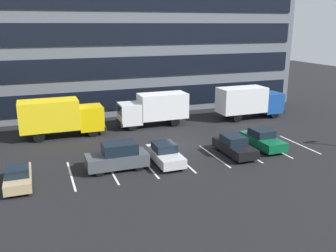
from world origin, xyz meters
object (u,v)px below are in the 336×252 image
at_px(box_truck_blue, 249,101).
at_px(box_truck_white, 154,108).
at_px(sedan_forest, 262,139).
at_px(box_truck_yellow_all, 60,116).
at_px(sedan_silver, 165,154).
at_px(sedan_tan, 18,177).
at_px(suv_charcoal, 118,157).
at_px(sedan_black, 234,146).

xyz_separation_m(box_truck_blue, box_truck_white, (-10.88, 0.72, -0.11)).
bearing_deg(box_truck_white, box_truck_blue, -3.78).
bearing_deg(sedan_forest, box_truck_blue, 64.17).
distance_m(box_truck_yellow_all, sedan_silver, 11.95).
bearing_deg(box_truck_yellow_all, sedan_tan, -108.98).
bearing_deg(box_truck_yellow_all, suv_charcoal, -71.70).
height_order(box_truck_yellow_all, sedan_black, box_truck_yellow_all).
height_order(box_truck_blue, sedan_forest, box_truck_blue).
bearing_deg(sedan_silver, box_truck_yellow_all, 125.12).
bearing_deg(sedan_tan, sedan_forest, 2.96).
xyz_separation_m(box_truck_yellow_all, suv_charcoal, (3.21, -9.69, -1.03)).
distance_m(box_truck_yellow_all, sedan_tan, 10.96).
bearing_deg(box_truck_yellow_all, sedan_silver, -54.88).
xyz_separation_m(sedan_forest, suv_charcoal, (-12.65, -0.41, 0.21)).
height_order(box_truck_blue, suv_charcoal, box_truck_blue).
bearing_deg(sedan_silver, box_truck_white, 76.00).
distance_m(box_truck_yellow_all, sedan_black, 16.20).
xyz_separation_m(box_truck_white, suv_charcoal, (-6.21, -10.31, -0.91)).
distance_m(sedan_forest, sedan_silver, 9.02).
relative_size(box_truck_blue, sedan_black, 1.75).
height_order(box_truck_blue, sedan_silver, box_truck_blue).
xyz_separation_m(box_truck_blue, sedan_forest, (-4.44, -9.17, -1.24)).
xyz_separation_m(box_truck_yellow_all, sedan_black, (12.72, -9.96, -1.26)).
distance_m(sedan_forest, suv_charcoal, 12.65).
bearing_deg(sedan_black, sedan_tan, -178.85).
relative_size(box_truck_yellow_all, sedan_tan, 1.96).
bearing_deg(sedan_forest, sedan_silver, -177.18).
height_order(sedan_forest, sedan_silver, sedan_forest).
relative_size(box_truck_blue, sedan_silver, 1.78).
relative_size(sedan_silver, sedan_tan, 1.10).
relative_size(box_truck_white, sedan_forest, 1.61).
height_order(box_truck_yellow_all, box_truck_blue, box_truck_yellow_all).
bearing_deg(sedan_forest, sedan_tan, -177.04).
height_order(box_truck_white, sedan_black, box_truck_white).
bearing_deg(box_truck_white, sedan_tan, -139.93).
height_order(box_truck_blue, sedan_black, box_truck_blue).
xyz_separation_m(box_truck_blue, suv_charcoal, (-17.09, -9.59, -1.03)).
bearing_deg(sedan_black, box_truck_white, 107.36).
bearing_deg(sedan_forest, suv_charcoal, -178.12).
bearing_deg(suv_charcoal, sedan_silver, -0.47).
relative_size(box_truck_white, sedan_black, 1.65).
bearing_deg(sedan_tan, box_truck_blue, 23.13).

